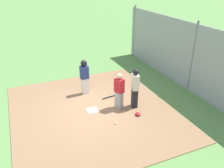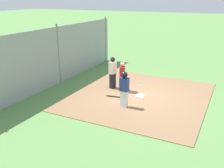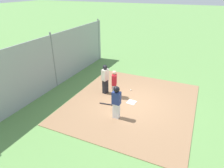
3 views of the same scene
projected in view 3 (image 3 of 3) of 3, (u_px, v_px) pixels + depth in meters
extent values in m
plane|color=#5B8947|center=(131.00, 103.00, 10.75)|extent=(140.00, 140.00, 0.00)
cube|color=#896647|center=(131.00, 103.00, 10.74)|extent=(7.20, 6.40, 0.03)
cube|color=white|center=(131.00, 102.00, 10.73)|extent=(0.48, 0.48, 0.02)
cube|color=#9E9EA3|center=(114.00, 90.00, 11.17)|extent=(0.36, 0.31, 0.74)
cube|color=#B21923|center=(114.00, 80.00, 10.88)|extent=(0.45, 0.37, 0.59)
sphere|color=tan|center=(114.00, 73.00, 10.70)|extent=(0.23, 0.23, 0.23)
cube|color=black|center=(105.00, 86.00, 11.53)|extent=(0.34, 0.28, 0.82)
cube|color=beige|center=(105.00, 75.00, 11.21)|extent=(0.43, 0.34, 0.65)
sphere|color=black|center=(105.00, 67.00, 11.01)|extent=(0.26, 0.26, 0.26)
cube|color=silver|center=(116.00, 111.00, 9.33)|extent=(0.22, 0.30, 0.76)
cube|color=navy|center=(116.00, 98.00, 9.03)|extent=(0.26, 0.38, 0.60)
sphere|color=tan|center=(117.00, 90.00, 8.85)|extent=(0.24, 0.24, 0.24)
sphere|color=black|center=(117.00, 89.00, 8.84)|extent=(0.29, 0.29, 0.29)
cylinder|color=black|center=(107.00, 104.00, 10.52)|extent=(0.17, 0.78, 0.06)
ellipsoid|color=#B21923|center=(113.00, 88.00, 12.17)|extent=(0.24, 0.20, 0.12)
sphere|color=white|center=(131.00, 90.00, 11.94)|extent=(0.07, 0.07, 0.07)
cube|color=#93999E|center=(54.00, 62.00, 11.89)|extent=(12.00, 0.05, 3.20)
cylinder|color=slate|center=(98.00, 40.00, 16.52)|extent=(0.10, 0.10, 3.35)
cylinder|color=slate|center=(54.00, 61.00, 11.86)|extent=(0.10, 0.10, 3.35)
cube|color=#38383D|center=(3.00, 73.00, 14.39)|extent=(18.00, 5.20, 0.04)
cube|color=#B2B2B7|center=(55.00, 47.00, 18.99)|extent=(4.20, 1.70, 0.64)
cube|color=#97979C|center=(53.00, 41.00, 18.61)|extent=(2.31, 1.56, 0.56)
cylinder|color=black|center=(57.00, 44.00, 20.47)|extent=(0.60, 0.18, 0.60)
cylinder|color=black|center=(71.00, 46.00, 19.84)|extent=(0.60, 0.18, 0.60)
cylinder|color=black|center=(38.00, 51.00, 18.24)|extent=(0.60, 0.18, 0.60)
cylinder|color=black|center=(53.00, 53.00, 17.60)|extent=(0.60, 0.18, 0.60)
cube|color=#28428C|center=(1.00, 69.00, 14.02)|extent=(4.28, 1.91, 0.64)
cylinder|color=black|center=(10.00, 62.00, 15.50)|extent=(0.61, 0.21, 0.60)
cylinder|color=black|center=(26.00, 66.00, 14.80)|extent=(0.61, 0.21, 0.60)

